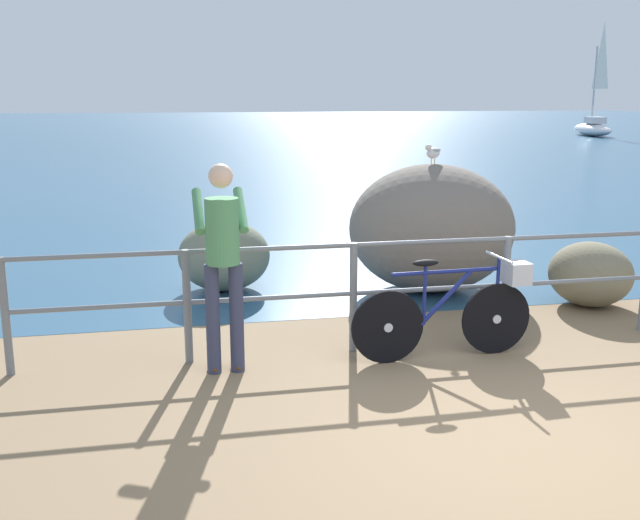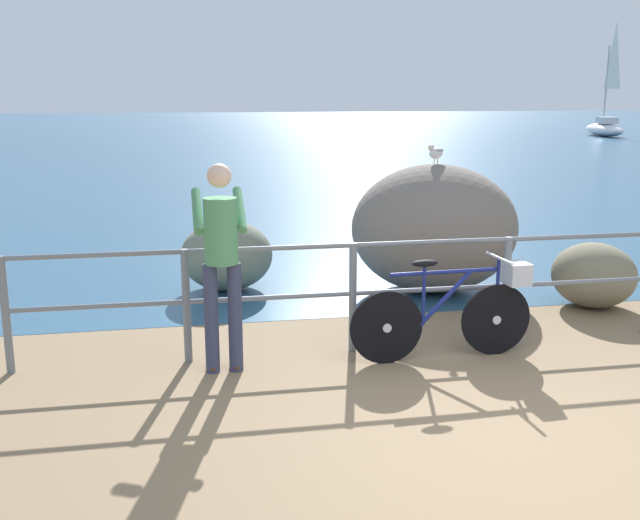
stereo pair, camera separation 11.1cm
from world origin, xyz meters
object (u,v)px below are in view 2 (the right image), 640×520
bicycle (458,308)px  breakwater_boulder_left (227,255)px  person_at_railing (221,258)px  breakwater_boulder_main (434,228)px  breakwater_boulder_right (594,275)px  seagull (436,152)px  sailboat (605,123)px

bicycle → breakwater_boulder_left: bearing=121.7°
bicycle → person_at_railing: size_ratio=0.96×
bicycle → breakwater_boulder_main: bearing=73.7°
breakwater_boulder_main → breakwater_boulder_right: breakwater_boulder_main is taller
breakwater_boulder_left → seagull: size_ratio=3.70×
bicycle → breakwater_boulder_left: 3.35m
breakwater_boulder_main → breakwater_boulder_left: size_ratio=1.80×
breakwater_boulder_main → breakwater_boulder_left: (-2.44, 0.49, -0.34)m
person_at_railing → sailboat: sailboat is taller
person_at_railing → breakwater_boulder_main: person_at_railing is taller
breakwater_boulder_left → breakwater_boulder_right: 4.24m
breakwater_boulder_main → breakwater_boulder_right: (1.52, -1.00, -0.40)m
person_at_railing → sailboat: 39.70m
bicycle → breakwater_boulder_right: bicycle is taller
breakwater_boulder_left → seagull: (2.44, -0.45, 1.24)m
breakwater_boulder_main → bicycle: bearing=-103.9°
bicycle → breakwater_boulder_left: size_ratio=1.54×
person_at_railing → seagull: person_at_railing is taller
breakwater_boulder_main → seagull: size_ratio=6.67×
bicycle → person_at_railing: 2.15m
breakwater_boulder_main → sailboat: sailboat is taller
breakwater_boulder_left → breakwater_boulder_right: (3.97, -1.50, -0.06)m
person_at_railing → sailboat: (23.18, 32.23, -0.28)m
breakwater_boulder_left → seagull: 2.78m
bicycle → breakwater_boulder_main: (0.57, 2.28, 0.30)m
person_at_railing → sailboat: size_ratio=0.29×
breakwater_boulder_right → sailboat: (19.01, 31.02, 0.35)m
person_at_railing → seagull: bearing=-49.9°
bicycle → seagull: seagull is taller
seagull → bicycle: bearing=34.5°
bicycle → person_at_railing: person_at_railing is taller
person_at_railing → breakwater_boulder_right: 4.39m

